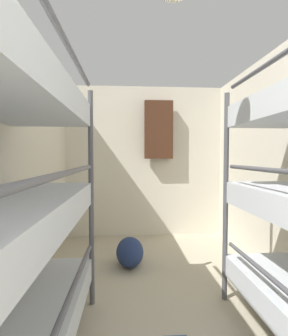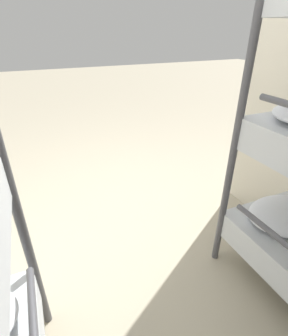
# 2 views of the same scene
# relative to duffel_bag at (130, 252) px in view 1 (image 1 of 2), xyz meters

# --- Properties ---
(wall_back) EXTENTS (2.62, 0.06, 2.40)m
(wall_back) POSITION_rel_duffel_bag_xyz_m (0.25, 1.20, 1.04)
(wall_back) COLOR beige
(wall_back) RESTS_ON ground_plane
(duffel_bag) EXTENTS (0.32, 0.52, 0.32)m
(duffel_bag) POSITION_rel_duffel_bag_xyz_m (0.00, 0.00, 0.00)
(duffel_bag) COLOR navy
(duffel_bag) RESTS_ON ground_plane
(hanging_coat) EXTENTS (0.44, 0.12, 0.90)m
(hanging_coat) POSITION_rel_duffel_bag_xyz_m (0.47, 1.05, 1.54)
(hanging_coat) COLOR #472819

